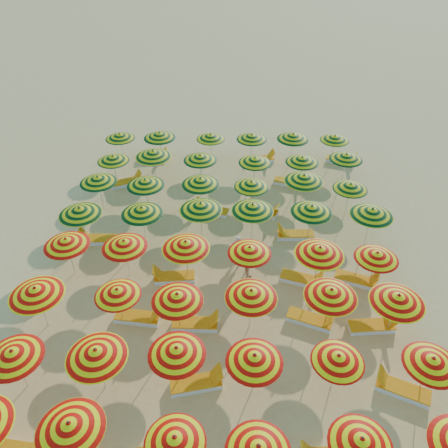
{
  "coord_description": "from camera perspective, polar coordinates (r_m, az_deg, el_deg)",
  "views": [
    {
      "loc": [
        0.41,
        -14.57,
        13.11
      ],
      "look_at": [
        0.0,
        0.5,
        1.6
      ],
      "focal_mm": 35.0,
      "sensor_mm": 36.0,
      "label": 1
    }
  ],
  "objects": [
    {
      "name": "umbrella_45",
      "position": [
        26.11,
        3.66,
        11.3
      ],
      "size": [
        2.07,
        2.07,
        1.9
      ],
      "color": "silver",
      "rests_on": "ground"
    },
    {
      "name": "umbrella_29",
      "position": [
        20.42,
        18.77,
        1.5
      ],
      "size": [
        2.19,
        2.19,
        2.05
      ],
      "color": "silver",
      "rests_on": "ground"
    },
    {
      "name": "umbrella_13",
      "position": [
        16.4,
        -13.76,
        -8.62
      ],
      "size": [
        2.11,
        2.11,
        1.81
      ],
      "color": "silver",
      "rests_on": "ground"
    },
    {
      "name": "umbrella_37",
      "position": [
        24.15,
        -9.25,
        9.06
      ],
      "size": [
        2.42,
        2.42,
        2.09
      ],
      "color": "silver",
      "rests_on": "ground"
    },
    {
      "name": "lounger_14",
      "position": [
        20.95,
        9.19,
        -1.4
      ],
      "size": [
        1.75,
        0.64,
        0.69
      ],
      "rotation": [
        0.0,
        0.0,
        3.18
      ],
      "color": "white",
      "rests_on": "ground"
    },
    {
      "name": "umbrella_41",
      "position": [
        24.78,
        15.68,
        8.48
      ],
      "size": [
        2.04,
        2.04,
        1.92
      ],
      "color": "silver",
      "rests_on": "ground"
    },
    {
      "name": "lounger_12",
      "position": [
        19.25,
        16.92,
        -6.98
      ],
      "size": [
        1.83,
        1.13,
        0.69
      ],
      "rotation": [
        0.0,
        0.0,
        -0.34
      ],
      "color": "white",
      "rests_on": "ground"
    },
    {
      "name": "umbrella_27",
      "position": [
        19.67,
        3.76,
        2.18
      ],
      "size": [
        2.0,
        2.0,
        2.05
      ],
      "color": "silver",
      "rests_on": "ground"
    },
    {
      "name": "lounger_13",
      "position": [
        21.27,
        -16.18,
        -1.92
      ],
      "size": [
        1.74,
        0.61,
        0.69
      ],
      "rotation": [
        0.0,
        0.0,
        3.16
      ],
      "color": "white",
      "rests_on": "ground"
    },
    {
      "name": "lounger_15",
      "position": [
        22.3,
        -1.7,
        1.83
      ],
      "size": [
        1.83,
        1.06,
        0.69
      ],
      "rotation": [
        0.0,
        0.0,
        2.85
      ],
      "color": "white",
      "rests_on": "ground"
    },
    {
      "name": "umbrella_25",
      "position": [
        19.86,
        -10.71,
        1.75
      ],
      "size": [
        2.09,
        2.09,
        1.99
      ],
      "color": "silver",
      "rests_on": "ground"
    },
    {
      "name": "lounger_8",
      "position": [
        17.3,
        11.24,
        -12.14
      ],
      "size": [
        1.83,
        1.14,
        0.69
      ],
      "rotation": [
        0.0,
        0.0,
        -0.35
      ],
      "color": "white",
      "rests_on": "ground"
    },
    {
      "name": "umbrella_22",
      "position": [
        17.61,
        12.4,
        -3.42
      ],
      "size": [
        2.5,
        2.5,
        2.1
      ],
      "color": "silver",
      "rests_on": "ground"
    },
    {
      "name": "umbrella_9",
      "position": [
        14.06,
        4.01,
        -17.07
      ],
      "size": [
        1.93,
        1.93,
        1.92
      ],
      "color": "silver",
      "rests_on": "ground"
    },
    {
      "name": "umbrella_11",
      "position": [
        15.41,
        25.57,
        -15.85
      ],
      "size": [
        2.3,
        2.3,
        1.87
      ],
      "color": "silver",
      "rests_on": "ground"
    },
    {
      "name": "umbrella_42",
      "position": [
        26.99,
        -13.45,
        11.12
      ],
      "size": [
        2.15,
        2.15,
        1.84
      ],
      "color": "silver",
      "rests_on": "ground"
    },
    {
      "name": "beachgoer_a",
      "position": [
        18.99,
        1.8,
        -3.33
      ],
      "size": [
        0.61,
        0.48,
        1.46
      ],
      "primitive_type": "imported",
      "rotation": [
        0.0,
        0.0,
        2.88
      ],
      "color": "tan",
      "rests_on": "ground"
    },
    {
      "name": "umbrella_35",
      "position": [
        22.36,
        16.19,
        4.75
      ],
      "size": [
        2.21,
        2.21,
        1.81
      ],
      "color": "silver",
      "rests_on": "ground"
    },
    {
      "name": "umbrella_4",
      "position": [
        13.29,
        17.51,
        -25.46
      ],
      "size": [
        2.2,
        2.2,
        1.84
      ],
      "color": "silver",
      "rests_on": "ground"
    },
    {
      "name": "umbrella_12",
      "position": [
        17.0,
        -23.39,
        -8.06
      ],
      "size": [
        2.54,
        2.54,
        2.09
      ],
      "color": "silver",
      "rests_on": "ground"
    },
    {
      "name": "umbrella_2",
      "position": [
        12.93,
        -6.45,
        -26.19
      ],
      "size": [
        1.78,
        1.78,
        1.79
      ],
      "color": "silver",
      "rests_on": "ground"
    },
    {
      "name": "umbrella_46",
      "position": [
        26.18,
        9.02,
        11.23
      ],
      "size": [
        2.07,
        2.07,
        2.01
      ],
      "color": "silver",
      "rests_on": "ground"
    },
    {
      "name": "umbrella_15",
      "position": [
        15.66,
        3.58,
        -9.05
      ],
      "size": [
        2.49,
        2.49,
        2.03
      ],
      "color": "silver",
      "rests_on": "ground"
    },
    {
      "name": "umbrella_31",
      "position": [
        21.86,
        -10.24,
        5.36
      ],
      "size": [
        2.03,
        2.03,
        1.97
      ],
      "color": "silver",
      "rests_on": "ground"
    },
    {
      "name": "umbrella_17",
      "position": [
        16.56,
        21.77,
        -9.04
      ],
      "size": [
        2.4,
        2.4,
        2.07
      ],
      "color": "silver",
      "rests_on": "ground"
    },
    {
      "name": "lounger_7",
      "position": [
        16.88,
        -3.65,
        -12.89
      ],
      "size": [
        1.73,
        0.58,
        0.69
      ],
      "rotation": [
        0.0,
        0.0,
        -0.0
      ],
      "color": "white",
      "rests_on": "ground"
    },
    {
      "name": "umbrella_18",
      "position": [
        18.91,
        -19.93,
        -2.2
      ],
      "size": [
        2.26,
        2.26,
        1.99
      ],
      "color": "silver",
      "rests_on": "ground"
    },
    {
      "name": "umbrella_28",
      "position": [
        19.98,
        11.39,
        1.94
      ],
      "size": [
        2.03,
        2.03,
        2.01
      ],
      "color": "silver",
      "rests_on": "ground"
    },
    {
      "name": "ground",
      "position": [
        19.6,
        -0.04,
        -4.61
      ],
      "size": [
        120.0,
        120.0,
        0.0
      ],
      "primitive_type": "plane",
      "color": "#DEB862",
      "rests_on": "ground"
    },
    {
      "name": "lounger_19",
      "position": [
        27.37,
        -9.11,
        8.61
      ],
      "size": [
        1.81,
        0.88,
        0.69
      ],
      "rotation": [
        0.0,
        0.0,
        0.18
      ],
      "color": "white",
      "rests_on": "ground"
    },
    {
      "name": "lounger_9",
      "position": [
        17.68,
        18.83,
        -12.51
      ],
      "size": [
        1.78,
        0.74,
        0.69
      ],
      "rotation": [
        0.0,
        0.0,
        0.1
      ],
      "color": "white",
      "rests_on": "ground"
    },
    {
      "name": "umbrella_14",
      "position": [
        15.64,
        -6.14,
        -9.47
      ],
      "size": [
        2.44,
        2.44,
        1.99
      ],
      "color": "silver",
      "rests_on": "ground"
    },
    {
      "name": "umbrella_32",
      "position": [
        21.59,
        -3.1,
        5.6
      ],
      "size": [
        2.2,
        2.2,
        2.0
      ],
      "color": "silver",
      "rests_on": "ground"
    },
    {
      "name": "lounger_21",
      "position": [
        27.59,
        15.07,
        8.01
      ],
      "size": [
        1.83,
        1.15,
        0.69
      ],
      "rotation": [
        0.0,
        0.0,
        -0.36
      ],
      "color": "white",
      "rests_on": "ground"
    },
    {
      "name": "beachgoer_b",
      "position": [
        18.55,
        3.36,
        -4.75
      ],
      "size": [
        0.64,
        0.75,
        1.38
      ],
      "primitive_type": "imported",
      "rotation": [
        0.0,
        0.0,
        1.76
      ],
      "color": "tan",
      "rests_on": "ground"
    },
    {
      "name": "umbrella_1",
      "position": [
        13.47,
        -19.53,
        -23.62
      ],
      "size": [
        2.5,
        2.5,
        2.0
      ],
      "color": "silver",
      "rests_on": "ground"
    },
    {
      "name": "umbrella_39",
      "position": [
        23.68,
        4.07,
        8.32
      ],
      "size": [
        2.32,
        2.32,
        1.87
      ],
      "color": "silver",
      "rests_on": "ground"
    },
    {
      "name": "lounger_20",
      "position": [
        26.93,
        4.81,
        8.47
      ],
      "size": [
        1.8,
        0.83,
        0.69
      ],
      "rotation": [
        0.0,
        0.0,
        0.15
      ],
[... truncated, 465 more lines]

